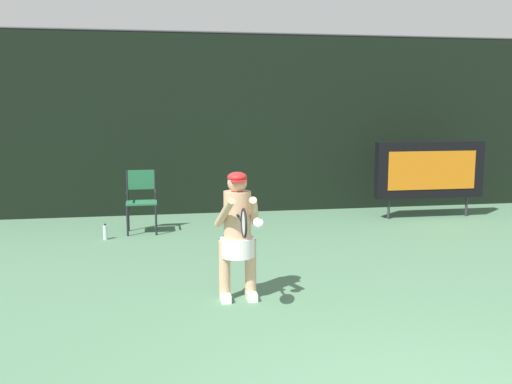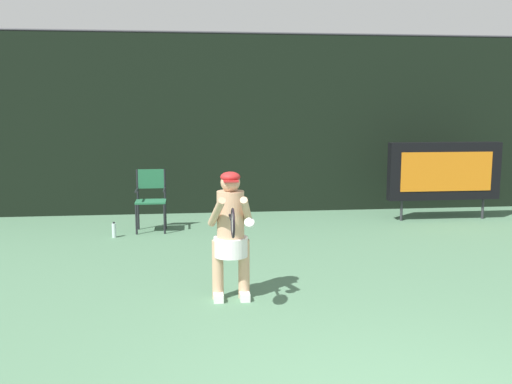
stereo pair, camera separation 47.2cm
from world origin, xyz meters
TOP-DOWN VIEW (x-y plane):
  - backdrop_screen at (0.00, 8.50)m, footprint 18.00×0.12m
  - scoreboard at (3.34, 7.20)m, footprint 2.20×0.21m
  - umpire_chair at (-2.20, 6.84)m, footprint 0.52×0.44m
  - water_bottle at (-2.80, 6.37)m, footprint 0.07×0.07m
  - tennis_player at (-1.07, 3.06)m, footprint 0.52×0.59m
  - tennis_racket at (-1.09, 2.50)m, footprint 0.03×0.60m

SIDE VIEW (x-z plane):
  - water_bottle at x=-2.80m, z-range -0.01..0.26m
  - umpire_chair at x=-2.20m, z-range 0.08..1.16m
  - tennis_player at x=-1.07m, z-range 0.06..1.53m
  - scoreboard at x=3.34m, z-range 0.20..1.70m
  - tennis_racket at x=-1.09m, z-range 0.85..1.16m
  - backdrop_screen at x=0.00m, z-range -0.02..3.64m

